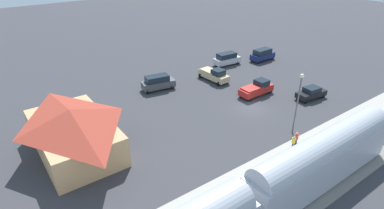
{
  "coord_description": "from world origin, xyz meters",
  "views": [
    {
      "loc": [
        -25.3,
        28.02,
        19.75
      ],
      "look_at": [
        3.84,
        6.98,
        1.0
      ],
      "focal_mm": 29.17,
      "sensor_mm": 36.0,
      "label": 1
    }
  ],
  "objects_px": {
    "suv_navy": "(263,55)",
    "pickup_red": "(257,88)",
    "pedestrian_waiting_far": "(296,138)",
    "pickup_tan": "(214,75)",
    "sedan_black": "(311,93)",
    "suv_charcoal": "(158,82)",
    "suv_silver": "(227,59)",
    "station_building": "(73,130)",
    "pedestrian_on_platform": "(293,142)",
    "light_pole_near_platform": "(298,97)"
  },
  "relations": [
    {
      "from": "pedestrian_waiting_far",
      "to": "light_pole_near_platform",
      "type": "height_order",
      "value": "light_pole_near_platform"
    },
    {
      "from": "suv_silver",
      "to": "light_pole_near_platform",
      "type": "distance_m",
      "value": 23.59
    },
    {
      "from": "suv_navy",
      "to": "pickup_tan",
      "type": "height_order",
      "value": "suv_navy"
    },
    {
      "from": "suv_silver",
      "to": "suv_navy",
      "type": "bearing_deg",
      "value": -106.93
    },
    {
      "from": "suv_navy",
      "to": "pickup_red",
      "type": "relative_size",
      "value": 0.91
    },
    {
      "from": "suv_charcoal",
      "to": "pedestrian_waiting_far",
      "type": "bearing_deg",
      "value": -169.05
    },
    {
      "from": "station_building",
      "to": "pedestrian_on_platform",
      "type": "height_order",
      "value": "station_building"
    },
    {
      "from": "pedestrian_waiting_far",
      "to": "suv_navy",
      "type": "distance_m",
      "value": 28.26
    },
    {
      "from": "pedestrian_waiting_far",
      "to": "light_pole_near_platform",
      "type": "xyz_separation_m",
      "value": [
        2.17,
        -2.36,
        3.38
      ]
    },
    {
      "from": "pedestrian_on_platform",
      "to": "pedestrian_waiting_far",
      "type": "xyz_separation_m",
      "value": [
        0.26,
        -0.82,
        0.0
      ]
    },
    {
      "from": "station_building",
      "to": "light_pole_near_platform",
      "type": "bearing_deg",
      "value": -117.49
    },
    {
      "from": "pedestrian_waiting_far",
      "to": "pickup_tan",
      "type": "height_order",
      "value": "pickup_tan"
    },
    {
      "from": "pedestrian_waiting_far",
      "to": "pickup_red",
      "type": "relative_size",
      "value": 0.31
    },
    {
      "from": "suv_charcoal",
      "to": "sedan_black",
      "type": "height_order",
      "value": "suv_charcoal"
    },
    {
      "from": "pedestrian_on_platform",
      "to": "pedestrian_waiting_far",
      "type": "height_order",
      "value": "same"
    },
    {
      "from": "pedestrian_waiting_far",
      "to": "sedan_black",
      "type": "distance_m",
      "value": 13.42
    },
    {
      "from": "station_building",
      "to": "pickup_red",
      "type": "distance_m",
      "value": 25.62
    },
    {
      "from": "pickup_red",
      "to": "pickup_tan",
      "type": "bearing_deg",
      "value": 11.9
    },
    {
      "from": "suv_silver",
      "to": "pickup_tan",
      "type": "xyz_separation_m",
      "value": [
        -4.27,
        6.48,
        -0.12
      ]
    },
    {
      "from": "suv_silver",
      "to": "pedestrian_on_platform",
      "type": "bearing_deg",
      "value": 153.37
    },
    {
      "from": "pedestrian_waiting_far",
      "to": "light_pole_near_platform",
      "type": "bearing_deg",
      "value": -47.44
    },
    {
      "from": "suv_navy",
      "to": "pickup_tan",
      "type": "distance_m",
      "value": 13.63
    },
    {
      "from": "suv_navy",
      "to": "pickup_red",
      "type": "height_order",
      "value": "suv_navy"
    },
    {
      "from": "pedestrian_on_platform",
      "to": "suv_silver",
      "type": "xyz_separation_m",
      "value": [
        24.01,
        -12.04,
        -0.13
      ]
    },
    {
      "from": "light_pole_near_platform",
      "to": "suv_navy",
      "type": "bearing_deg",
      "value": -39.15
    },
    {
      "from": "sedan_black",
      "to": "suv_navy",
      "type": "bearing_deg",
      "value": -22.95
    },
    {
      "from": "pickup_red",
      "to": "suv_charcoal",
      "type": "bearing_deg",
      "value": 46.5
    },
    {
      "from": "suv_navy",
      "to": "suv_charcoal",
      "type": "relative_size",
      "value": 0.96
    },
    {
      "from": "sedan_black",
      "to": "suv_silver",
      "type": "relative_size",
      "value": 0.93
    },
    {
      "from": "suv_navy",
      "to": "light_pole_near_platform",
      "type": "xyz_separation_m",
      "value": [
        -19.45,
        15.84,
        3.52
      ]
    },
    {
      "from": "suv_silver",
      "to": "suv_charcoal",
      "type": "bearing_deg",
      "value": 97.16
    },
    {
      "from": "station_building",
      "to": "pickup_tan",
      "type": "relative_size",
      "value": 2.27
    },
    {
      "from": "station_building",
      "to": "sedan_black",
      "type": "bearing_deg",
      "value": -102.64
    },
    {
      "from": "station_building",
      "to": "suv_navy",
      "type": "height_order",
      "value": "station_building"
    },
    {
      "from": "sedan_black",
      "to": "pickup_red",
      "type": "distance_m",
      "value": 7.59
    },
    {
      "from": "suv_charcoal",
      "to": "pickup_red",
      "type": "bearing_deg",
      "value": -133.5
    },
    {
      "from": "sedan_black",
      "to": "suv_silver",
      "type": "xyz_separation_m",
      "value": [
        17.31,
        0.55,
        0.27
      ]
    },
    {
      "from": "pickup_red",
      "to": "suv_navy",
      "type": "bearing_deg",
      "value": -50.2
    },
    {
      "from": "station_building",
      "to": "sedan_black",
      "type": "height_order",
      "value": "station_building"
    },
    {
      "from": "pedestrian_waiting_far",
      "to": "pickup_tan",
      "type": "distance_m",
      "value": 20.05
    },
    {
      "from": "suv_navy",
      "to": "suv_silver",
      "type": "bearing_deg",
      "value": 73.07
    },
    {
      "from": "pedestrian_on_platform",
      "to": "suv_silver",
      "type": "relative_size",
      "value": 0.34
    },
    {
      "from": "sedan_black",
      "to": "light_pole_near_platform",
      "type": "bearing_deg",
      "value": 114.39
    },
    {
      "from": "sedan_black",
      "to": "station_building",
      "type": "bearing_deg",
      "value": 77.36
    },
    {
      "from": "sedan_black",
      "to": "pickup_tan",
      "type": "height_order",
      "value": "pickup_tan"
    },
    {
      "from": "suv_charcoal",
      "to": "suv_silver",
      "type": "bearing_deg",
      "value": -82.84
    },
    {
      "from": "suv_charcoal",
      "to": "suv_silver",
      "type": "xyz_separation_m",
      "value": [
        1.94,
        -15.44,
        0.0
      ]
    },
    {
      "from": "suv_silver",
      "to": "light_pole_near_platform",
      "type": "height_order",
      "value": "light_pole_near_platform"
    },
    {
      "from": "pedestrian_on_platform",
      "to": "pedestrian_waiting_far",
      "type": "bearing_deg",
      "value": -72.26
    },
    {
      "from": "station_building",
      "to": "sedan_black",
      "type": "xyz_separation_m",
      "value": [
        -6.94,
        -30.93,
        -1.7
      ]
    }
  ]
}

